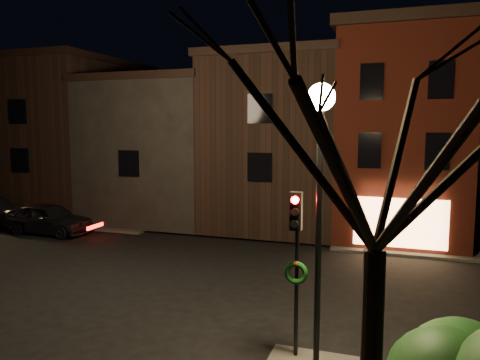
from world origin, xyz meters
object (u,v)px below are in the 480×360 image
street_lamp_near (320,150)px  parked_car_a (49,218)px  traffic_signal (296,249)px  bare_tree_right (380,96)px

street_lamp_near → parked_car_a: size_ratio=1.33×
traffic_signal → parked_car_a: 17.91m
street_lamp_near → traffic_signal: 2.49m
street_lamp_near → traffic_signal: street_lamp_near is taller
street_lamp_near → bare_tree_right: 2.98m
street_lamp_near → parked_car_a: 19.07m
traffic_signal → bare_tree_right: bearing=-57.6°
traffic_signal → bare_tree_right: 4.87m
street_lamp_near → parked_car_a: street_lamp_near is taller
traffic_signal → bare_tree_right: size_ratio=0.48×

